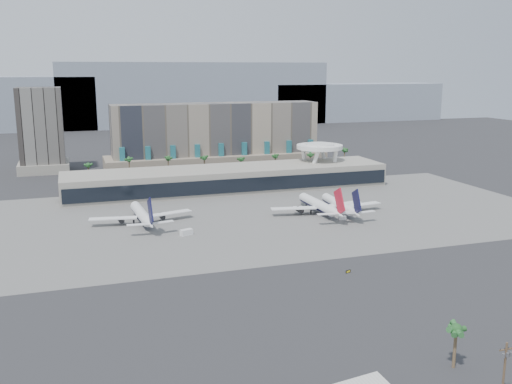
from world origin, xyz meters
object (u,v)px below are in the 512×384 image
object	(u,v)px
taxiway_sign	(348,271)
airliner_left	(142,215)
airliner_right	(339,205)
utility_pole	(505,366)
service_vehicle_b	(342,218)
airliner_centre	(319,205)
service_vehicle_a	(186,232)

from	to	relation	value
taxiway_sign	airliner_left	bearing A→B (deg)	105.74
airliner_right	taxiway_sign	world-z (taller)	airliner_right
utility_pole	service_vehicle_b	bearing A→B (deg)	76.52
airliner_centre	airliner_right	world-z (taller)	airliner_centre
service_vehicle_a	utility_pole	bearing A→B (deg)	-93.82
airliner_left	airliner_centre	xyz separation A→B (m)	(76.58, -7.81, 0.09)
airliner_left	airliner_right	distance (m)	86.15
service_vehicle_a	service_vehicle_b	world-z (taller)	service_vehicle_a
airliner_left	service_vehicle_a	world-z (taller)	airliner_left
airliner_left	taxiway_sign	size ratio (longest dim) A/B	22.58
utility_pole	taxiway_sign	world-z (taller)	utility_pole
utility_pole	taxiway_sign	xyz separation A→B (m)	(4.20, 72.87, -6.69)
airliner_left	service_vehicle_b	bearing A→B (deg)	-17.32
airliner_left	airliner_centre	size ratio (longest dim) A/B	0.98
service_vehicle_b	taxiway_sign	xyz separation A→B (m)	(-27.38, -58.89, -0.36)
service_vehicle_b	utility_pole	bearing A→B (deg)	-93.21
service_vehicle_a	service_vehicle_b	distance (m)	67.73
utility_pole	airliner_centre	size ratio (longest dim) A/B	0.26
airliner_centre	service_vehicle_b	size ratio (longest dim) A/B	14.49
service_vehicle_b	taxiway_sign	world-z (taller)	service_vehicle_b
utility_pole	taxiway_sign	distance (m)	73.29
utility_pole	airliner_left	xyz separation A→B (m)	(-50.18, 152.18, -3.28)
airliner_left	taxiway_sign	world-z (taller)	airliner_left
airliner_left	airliner_right	xyz separation A→B (m)	(85.62, -9.51, -0.13)
airliner_right	taxiway_sign	xyz separation A→B (m)	(-31.24, -69.80, -3.29)
airliner_centre	service_vehicle_b	bearing A→B (deg)	-68.96
airliner_centre	airliner_right	distance (m)	9.20
airliner_right	airliner_left	bearing A→B (deg)	177.12
airliner_left	service_vehicle_b	world-z (taller)	airliner_left
utility_pole	airliner_left	world-z (taller)	airliner_left
airliner_centre	airliner_right	size ratio (longest dim) A/B	1.06
taxiway_sign	airliner_centre	bearing A→B (deg)	54.05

